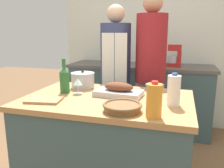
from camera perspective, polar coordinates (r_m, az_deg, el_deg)
name	(u,v)px	position (r m, az deg, el deg)	size (l,w,h in m)	color
kitchen_island	(108,149)	(2.02, -1.05, -15.37)	(1.30, 0.86, 0.89)	#3D565B
back_counter	(139,97)	(3.42, 6.63, -3.10)	(1.98, 0.60, 0.93)	#3D565B
back_wall	(145,39)	(3.63, 7.91, 10.75)	(2.48, 0.10, 2.55)	silver
roasting_pan	(119,91)	(1.89, 1.59, -1.62)	(0.39, 0.24, 0.11)	#BCBCC1
wicker_basket	(122,107)	(1.54, 2.51, -5.53)	(0.26, 0.26, 0.05)	brown
cutting_board	(44,100)	(1.83, -16.03, -3.74)	(0.27, 0.21, 0.02)	#AD7F51
stock_pot	(83,80)	(2.18, -7.03, 0.96)	(0.21, 0.21, 0.16)	#B7B7BC
mixing_bowl	(152,87)	(2.09, 9.66, -0.63)	(0.12, 0.12, 0.06)	slate
juice_jug	(154,101)	(1.43, 10.10, -3.96)	(0.09, 0.09, 0.22)	orange
milk_jug	(174,90)	(1.69, 14.64, -1.51)	(0.09, 0.09, 0.23)	white
wine_bottle_green	(64,80)	(2.01, -11.36, 1.05)	(0.08, 0.08, 0.29)	#28662D
wine_glass_left	(78,82)	(1.97, -8.25, 0.40)	(0.08, 0.08, 0.13)	silver
knife_chef	(49,97)	(1.92, -15.00, -3.07)	(0.27, 0.04, 0.01)	#B7B7BC
stand_mixer	(174,58)	(3.21, 14.77, 6.16)	(0.18, 0.14, 0.29)	#B22323
condiment_bottle_tall	(117,57)	(3.47, 1.21, 6.51)	(0.05, 0.05, 0.19)	#B28E2D
condiment_bottle_short	(158,61)	(3.24, 10.94, 5.45)	(0.05, 0.05, 0.14)	#234C28
person_cook_aproned	(115,73)	(2.65, 0.85, 2.55)	(0.33, 0.35, 1.67)	beige
person_cook_guest	(150,69)	(2.57, 9.23, 3.55)	(0.32, 0.32, 1.77)	beige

